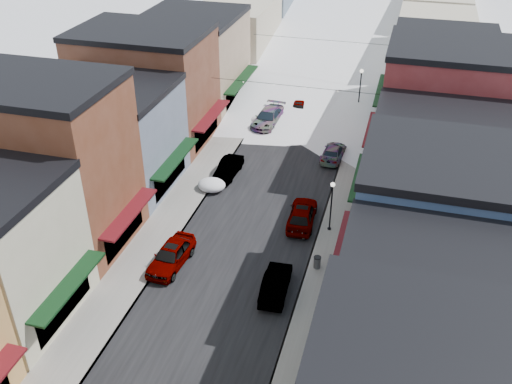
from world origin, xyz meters
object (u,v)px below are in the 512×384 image
Objects in this scene: car_silver_sedan at (171,255)px; trash_can at (317,262)px; car_dark_hatch at (228,168)px; streetlamp_near at (332,200)px; car_green_sedan at (276,284)px.

car_silver_sedan is 10.22m from trash_can.
car_silver_sedan reaches higher than car_dark_hatch.
car_silver_sedan is 12.45m from streetlamp_near.
car_dark_hatch is at bearing 94.43° from car_silver_sedan.
streetlamp_near reaches higher than car_silver_sedan.
car_silver_sedan is at bearing -167.21° from trash_can.
trash_can is at bearing -91.01° from streetlamp_near.
car_dark_hatch is 4.85× the size of trash_can.
streetlamp_near is at bearing 88.99° from trash_can.
car_green_sedan is at bearing -2.01° from car_silver_sedan.
trash_can is at bearing -129.00° from car_green_sedan.
car_silver_sedan is 5.48× the size of trash_can.
trash_can is 5.29m from streetlamp_near.
car_dark_hatch is 1.05× the size of streetlamp_near.
car_dark_hatch is 0.97× the size of car_green_sedan.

